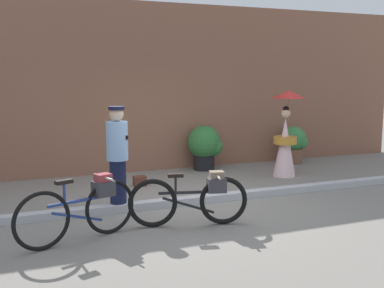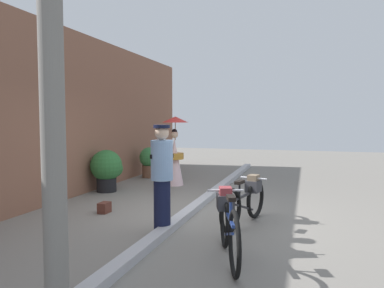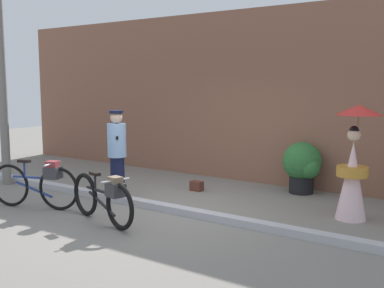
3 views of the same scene
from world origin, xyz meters
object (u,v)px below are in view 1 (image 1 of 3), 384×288
Objects in this scene: person_with_parasol at (286,136)px; potted_plant_by_door at (294,143)px; potted_plant_small at (205,145)px; backpack_spare at (140,181)px; bicycle_near_officer at (83,207)px; person_officer at (117,156)px; bicycle_far_side at (193,198)px.

person_with_parasol is 1.58m from potted_plant_by_door.
potted_plant_small is at bearing 177.57° from potted_plant_by_door.
backpack_spare is at bearing -167.68° from potted_plant_by_door.
bicycle_near_officer is 1.80× the size of potted_plant_by_door.
person_officer is at bearing -117.55° from backpack_spare.
potted_plant_by_door is at bearing 25.77° from person_officer.
bicycle_near_officer is 0.90× the size of person_with_parasol.
person_with_parasol is 3.25m from backpack_spare.
bicycle_far_side is 4.06m from potted_plant_small.
person_with_parasol is (4.66, 2.41, 0.43)m from bicycle_near_officer.
bicycle_near_officer is 5.26m from person_with_parasol.
potted_plant_by_door is (1.01, 1.16, -0.37)m from person_with_parasol.
potted_plant_small is (3.35, 3.67, 0.12)m from bicycle_near_officer.
person_with_parasol is at bearing 17.30° from person_officer.
person_officer is 1.83× the size of potted_plant_by_door.
potted_plant_by_door is 4.28m from backpack_spare.
potted_plant_by_door is at bearing 32.21° from bicycle_near_officer.
potted_plant_small reaches higher than bicycle_near_officer.
person_with_parasol reaches higher than potted_plant_small.
bicycle_near_officer is 0.99× the size of person_officer.
potted_plant_small is at bearing 28.78° from backpack_spare.
potted_plant_small is (-2.33, 0.10, 0.06)m from potted_plant_by_door.
bicycle_near_officer is 1.47m from person_officer.
bicycle_far_side is 1.02× the size of person_officer.
person_officer is at bearing -154.23° from potted_plant_by_door.
bicycle_far_side is (1.57, 0.03, -0.04)m from bicycle_near_officer.
bicycle_near_officer is at bearing -152.62° from person_with_parasol.
potted_plant_by_door is 2.33m from potted_plant_small.
person_with_parasol reaches higher than person_officer.
potted_plant_by_door is at bearing 40.83° from bicycle_far_side.
person_with_parasol is 1.84m from potted_plant_small.
person_officer is 1.64× the size of potted_plant_small.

